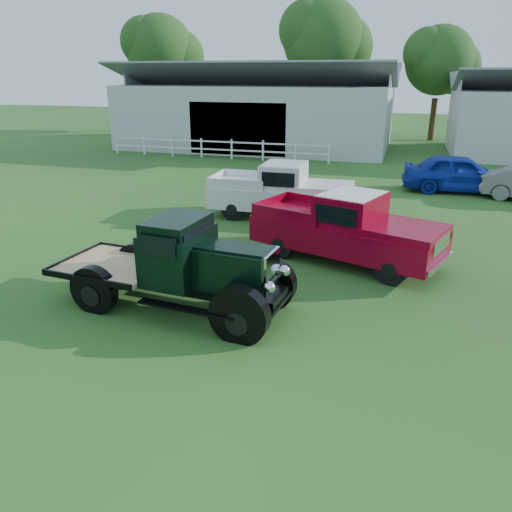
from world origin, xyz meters
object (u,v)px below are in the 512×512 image
(vintage_flatbed, at_px, (175,264))
(red_pickup, at_px, (346,227))
(misc_car_blue, at_px, (460,173))
(white_pickup, at_px, (281,191))

(vintage_flatbed, bearing_deg, red_pickup, 56.79)
(red_pickup, bearing_deg, misc_car_blue, 89.20)
(vintage_flatbed, relative_size, misc_car_blue, 1.11)
(red_pickup, relative_size, white_pickup, 1.02)
(vintage_flatbed, xyz_separation_m, red_pickup, (3.28, 4.16, -0.07))
(red_pickup, xyz_separation_m, misc_car_blue, (3.77, 10.19, -0.17))
(red_pickup, height_order, misc_car_blue, red_pickup)
(vintage_flatbed, bearing_deg, misc_car_blue, 68.87)
(white_pickup, relative_size, misc_car_blue, 1.10)
(white_pickup, bearing_deg, misc_car_blue, 42.86)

